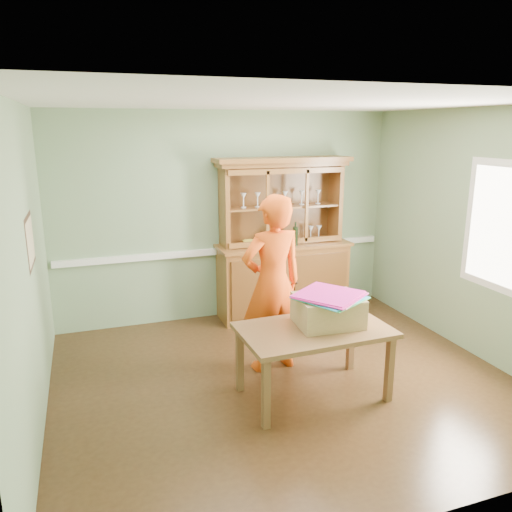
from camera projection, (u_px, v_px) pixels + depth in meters
name	position (u px, v px, depth m)	size (l,w,h in m)	color
floor	(285.00, 380.00, 5.05)	(4.50, 4.50, 0.00)	#452C16
ceiling	(289.00, 102.00, 4.37)	(4.50, 4.50, 0.00)	white
wall_back	(228.00, 217.00, 6.54)	(4.50, 4.50, 0.00)	gray
wall_left	(28.00, 274.00, 4.00)	(4.00, 4.00, 0.00)	gray
wall_right	(478.00, 235.00, 5.43)	(4.00, 4.00, 0.00)	gray
wall_front	(420.00, 330.00, 2.88)	(4.50, 4.50, 0.00)	gray
chair_rail	(229.00, 250.00, 6.63)	(4.41, 0.05, 0.08)	white
framed_map	(31.00, 241.00, 4.23)	(0.03, 0.60, 0.46)	#372016
window_panel	(499.00, 227.00, 5.11)	(0.03, 0.96, 1.36)	white
china_hutch	(282.00, 261.00, 6.69)	(1.80, 0.59, 2.12)	brown
dining_table	(314.00, 336.00, 4.63)	(1.40, 0.87, 0.69)	brown
cardboard_box	(328.00, 310.00, 4.66)	(0.59, 0.47, 0.27)	tan
kite_stack	(330.00, 296.00, 4.58)	(0.72, 0.72, 0.04)	#35B762
person	(272.00, 284.00, 5.11)	(0.68, 0.44, 1.86)	#E24A0E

